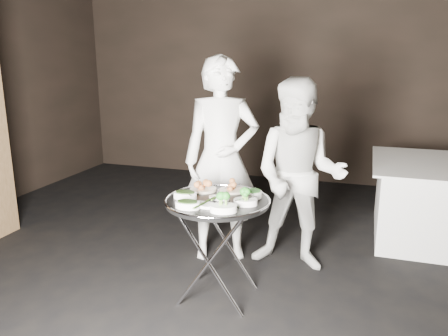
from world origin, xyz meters
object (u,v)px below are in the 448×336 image
(tray_stand, at_px, (218,245))
(waiter_right, at_px, (299,176))
(dining_table, at_px, (443,202))
(waiter_left, at_px, (222,160))
(serving_tray, at_px, (217,201))

(tray_stand, relative_size, waiter_right, 0.47)
(dining_table, bearing_deg, tray_stand, -135.70)
(waiter_right, relative_size, dining_table, 1.19)
(tray_stand, bearing_deg, waiter_right, 55.54)
(waiter_left, bearing_deg, waiter_right, -21.93)
(waiter_left, xyz_separation_m, waiter_right, (0.67, -0.01, -0.09))
(waiter_left, relative_size, dining_table, 1.32)
(waiter_right, xyz_separation_m, dining_table, (1.24, 0.99, -0.41))
(tray_stand, relative_size, waiter_left, 0.42)
(serving_tray, distance_m, waiter_left, 0.73)
(waiter_left, bearing_deg, dining_table, 6.16)
(tray_stand, relative_size, serving_tray, 0.99)
(serving_tray, bearing_deg, waiter_right, 55.54)
(tray_stand, distance_m, serving_tray, 0.33)
(tray_stand, height_order, waiter_left, waiter_left)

